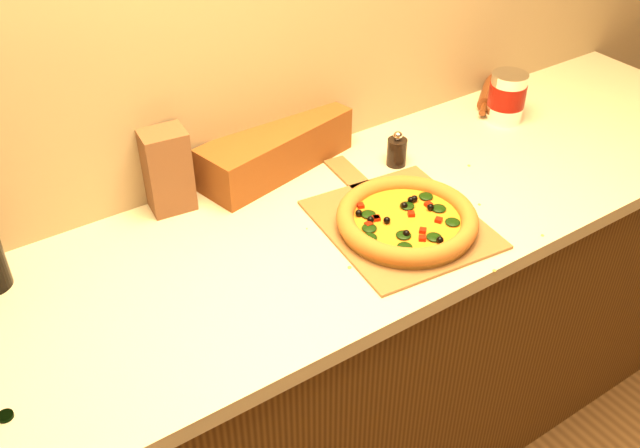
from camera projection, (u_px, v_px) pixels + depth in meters
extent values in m
plane|color=#9E8460|center=(231.00, 4.00, 1.62)|extent=(4.00, 0.00, 4.00)
cube|color=#42270E|center=(312.00, 369.00, 1.95)|extent=(2.80, 0.65, 0.86)
cube|color=beige|center=(311.00, 240.00, 1.68)|extent=(2.84, 0.68, 0.04)
cube|color=brown|center=(401.00, 224.00, 1.69)|extent=(0.39, 0.43, 0.01)
cube|color=brown|center=(347.00, 173.00, 1.87)|extent=(0.07, 0.16, 0.01)
cylinder|color=#AD792B|center=(407.00, 224.00, 1.67)|extent=(0.31, 0.31, 0.02)
cylinder|color=yellow|center=(407.00, 220.00, 1.66)|extent=(0.26, 0.26, 0.01)
torus|color=#9A501C|center=(407.00, 218.00, 1.66)|extent=(0.33, 0.33, 0.04)
ellipsoid|color=black|center=(415.00, 205.00, 1.70)|extent=(0.04, 0.04, 0.01)
sphere|color=black|center=(399.00, 226.00, 1.63)|extent=(0.02, 0.02, 0.02)
cube|color=#921205|center=(427.00, 225.00, 1.64)|extent=(0.02, 0.02, 0.01)
cylinder|color=black|center=(5.00, 416.00, 1.24)|extent=(0.03, 0.03, 0.01)
cylinder|color=black|center=(397.00, 152.00, 1.89)|extent=(0.05, 0.05, 0.07)
sphere|color=silver|center=(398.00, 136.00, 1.86)|extent=(0.02, 0.02, 0.02)
cylinder|color=#5D2B10|center=(490.00, 89.00, 2.23)|extent=(0.21, 0.18, 0.05)
cylinder|color=#5D2B10|center=(496.00, 71.00, 2.34)|extent=(0.05, 0.05, 0.02)
cylinder|color=#5D2B10|center=(483.00, 109.00, 2.12)|extent=(0.05, 0.05, 0.02)
cylinder|color=silver|center=(507.00, 97.00, 2.07)|extent=(0.10, 0.10, 0.15)
cylinder|color=#7D0B04|center=(507.00, 95.00, 2.07)|extent=(0.11, 0.11, 0.07)
cube|color=brown|center=(276.00, 149.00, 1.86)|extent=(0.46, 0.23, 0.12)
cube|color=brown|center=(168.00, 171.00, 1.69)|extent=(0.11, 0.10, 0.21)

